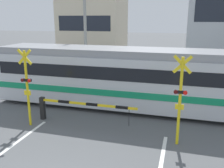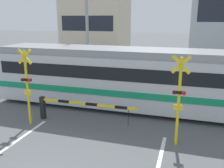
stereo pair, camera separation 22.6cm
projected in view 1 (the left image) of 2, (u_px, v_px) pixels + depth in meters
The scene contains 11 objects.
rail_track_near at pixel (115, 110), 13.09m from camera, with size 50.00×0.10×0.08m.
rail_track_far at pixel (122, 101), 14.42m from camera, with size 50.00×0.10×0.08m.
commuter_train at pixel (158, 78), 12.77m from camera, with size 17.62×2.81×3.18m.
crossing_barrier_near at pixel (68, 106), 11.46m from camera, with size 4.67×0.20×1.09m.
crossing_barrier_far at pixel (156, 83), 15.63m from camera, with size 4.67×0.20×1.09m.
crossing_signal_left at pixel (27, 84), 10.87m from camera, with size 0.68×0.15×3.45m.
crossing_signal_right at pixel (180, 97), 9.14m from camera, with size 0.68×0.15×3.45m.
pedestrian at pixel (124, 68), 19.45m from camera, with size 0.38×0.22×1.58m.
building_left_of_street at pixel (93, 26), 28.02m from camera, with size 6.72×5.45×7.61m.
building_right_of_street at pixel (224, 16), 24.13m from camera, with size 6.83×5.45×9.72m.
utility_pole_streetside at pixel (85, 26), 18.62m from camera, with size 0.22×0.22×8.29m.
Camera 1 is at (3.24, -4.22, 4.70)m, focal length 40.00 mm.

